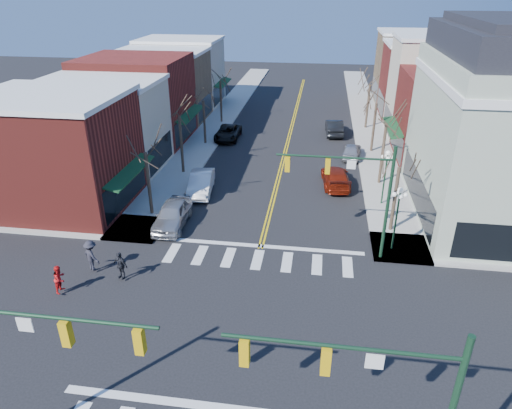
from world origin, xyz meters
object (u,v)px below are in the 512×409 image
at_px(pedestrian_red_b, 60,279).
at_px(pedestrian_dark_a, 120,265).
at_px(car_right_far, 334,127).
at_px(lamppost_corner, 398,208).
at_px(car_left_far, 228,133).
at_px(lamppost_midblock, 386,168).
at_px(car_left_mid, 201,183).
at_px(car_right_mid, 352,151).
at_px(car_right_near, 336,177).
at_px(car_left_near, 172,215).
at_px(pedestrian_dark_b, 91,256).

bearing_deg(pedestrian_red_b, pedestrian_dark_a, -57.39).
xyz_separation_m(car_right_far, pedestrian_dark_a, (-12.10, -29.20, 0.17)).
distance_m(lamppost_corner, car_left_far, 25.25).
relative_size(lamppost_midblock, car_left_mid, 0.89).
xyz_separation_m(car_left_mid, car_left_far, (-0.58, 13.68, -0.10)).
bearing_deg(lamppost_midblock, car_right_mid, 100.14).
bearing_deg(pedestrian_red_b, lamppost_midblock, -51.99).
height_order(car_left_mid, pedestrian_red_b, pedestrian_red_b).
bearing_deg(lamppost_midblock, car_right_far, 101.14).
distance_m(car_left_mid, car_right_near, 11.00).
height_order(lamppost_midblock, car_left_mid, lamppost_midblock).
xyz_separation_m(car_left_near, car_right_mid, (12.80, 15.39, -0.13)).
xyz_separation_m(car_left_near, car_left_far, (0.00, 19.31, -0.13)).
relative_size(car_right_mid, pedestrian_dark_a, 2.48).
xyz_separation_m(car_left_far, pedestrian_red_b, (-3.60, -27.56, 0.24)).
height_order(car_right_far, pedestrian_dark_a, pedestrian_dark_a).
xyz_separation_m(car_left_far, car_right_mid, (12.80, -3.92, -0.00)).
bearing_deg(lamppost_midblock, lamppost_corner, -90.00).
bearing_deg(car_left_mid, pedestrian_dark_b, -113.22).
bearing_deg(car_right_mid, pedestrian_red_b, 62.28).
xyz_separation_m(lamppost_corner, car_left_mid, (-14.02, 6.80, -2.16)).
bearing_deg(car_left_far, lamppost_midblock, -44.36).
xyz_separation_m(lamppost_midblock, car_left_near, (-14.60, -5.33, -2.13)).
height_order(car_left_near, car_right_mid, car_left_near).
height_order(car_right_far, pedestrian_red_b, pedestrian_red_b).
bearing_deg(car_left_mid, car_left_near, -102.74).
relative_size(car_left_far, car_right_mid, 1.23).
bearing_deg(car_right_near, lamppost_midblock, 131.47).
relative_size(lamppost_midblock, pedestrian_red_b, 2.72).
bearing_deg(pedestrian_dark_a, lamppost_midblock, 57.87).
bearing_deg(car_left_mid, pedestrian_red_b, -113.65).
height_order(pedestrian_red_b, pedestrian_dark_b, pedestrian_dark_b).
bearing_deg(car_right_far, car_right_mid, 99.11).
bearing_deg(car_right_near, pedestrian_red_b, 43.01).
height_order(lamppost_corner, car_right_near, lamppost_corner).
bearing_deg(car_right_mid, lamppost_corner, 103.24).
bearing_deg(car_left_mid, car_right_far, 51.05).
height_order(car_right_mid, pedestrian_dark_b, pedestrian_dark_b).
bearing_deg(car_left_near, car_left_far, 88.17).
height_order(car_left_near, car_right_near, car_left_near).
relative_size(car_left_near, pedestrian_dark_a, 2.94).
bearing_deg(car_right_near, car_right_mid, -108.60).
bearing_deg(car_right_far, pedestrian_dark_b, 60.48).
xyz_separation_m(car_left_far, pedestrian_dark_b, (-2.85, -25.39, 0.39)).
bearing_deg(car_left_far, pedestrian_dark_a, -92.59).
xyz_separation_m(lamppost_midblock, car_left_far, (-14.60, 13.98, -2.26)).
height_order(car_right_mid, car_right_far, car_right_far).
relative_size(lamppost_corner, pedestrian_red_b, 2.72).
distance_m(car_right_near, pedestrian_dark_a, 19.35).
relative_size(lamppost_midblock, car_right_mid, 1.05).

